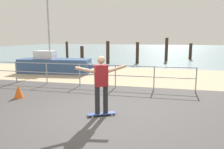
# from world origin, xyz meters

# --- Properties ---
(ground_plane) EXTENTS (24.00, 10.00, 0.04)m
(ground_plane) POSITION_xyz_m (0.00, -1.00, 0.00)
(ground_plane) COLOR #474444
(ground_plane) RESTS_ON ground
(beach_strip) EXTENTS (24.00, 6.00, 0.04)m
(beach_strip) POSITION_xyz_m (0.00, 7.00, 0.00)
(beach_strip) COLOR tan
(beach_strip) RESTS_ON ground
(sea_surface) EXTENTS (72.00, 50.00, 0.04)m
(sea_surface) POSITION_xyz_m (0.00, 35.00, 0.00)
(sea_surface) COLOR #75939E
(sea_surface) RESTS_ON ground
(railing_fence) EXTENTS (11.82, 0.05, 1.05)m
(railing_fence) POSITION_xyz_m (-2.62, 3.60, 0.70)
(railing_fence) COLOR #9EA0A5
(railing_fence) RESTS_ON ground
(sailboat) EXTENTS (5.04, 1.86, 5.09)m
(sailboat) POSITION_xyz_m (-4.53, 6.72, 0.52)
(sailboat) COLOR #335184
(sailboat) RESTS_ON ground
(skateboard) EXTENTS (0.80, 0.56, 0.08)m
(skateboard) POSITION_xyz_m (0.24, 0.18, 0.07)
(skateboard) COLOR #334C8C
(skateboard) RESTS_ON ground
(skateboarder) EXTENTS (1.31, 0.78, 1.65)m
(skateboarder) POSITION_xyz_m (0.24, 0.18, 1.02)
(skateboarder) COLOR #26262B
(skateboarder) RESTS_ON skateboard
(groyne_post_0) EXTENTS (0.25, 0.25, 1.81)m
(groyne_post_0) POSITION_xyz_m (-7.48, 14.47, 0.90)
(groyne_post_0) COLOR #332319
(groyne_post_0) RESTS_ON ground
(groyne_post_1) EXTENTS (0.30, 0.30, 1.46)m
(groyne_post_1) POSITION_xyz_m (-5.05, 12.33, 0.73)
(groyne_post_1) COLOR #332319
(groyne_post_1) RESTS_ON ground
(groyne_post_2) EXTENTS (0.29, 0.29, 1.91)m
(groyne_post_2) POSITION_xyz_m (-2.61, 12.05, 0.96)
(groyne_post_2) COLOR #332319
(groyne_post_2) RESTS_ON ground
(groyne_post_3) EXTENTS (0.27, 0.27, 1.83)m
(groyne_post_3) POSITION_xyz_m (-0.18, 12.67, 0.91)
(groyne_post_3) COLOR #332319
(groyne_post_3) RESTS_ON ground
(groyne_post_4) EXTENTS (0.28, 0.28, 2.19)m
(groyne_post_4) POSITION_xyz_m (2.25, 15.49, 1.09)
(groyne_post_4) COLOR #332319
(groyne_post_4) RESTS_ON ground
(groyne_post_5) EXTENTS (0.31, 0.31, 1.62)m
(groyne_post_5) POSITION_xyz_m (4.68, 17.68, 0.81)
(groyne_post_5) COLOR #332319
(groyne_post_5) RESTS_ON ground
(traffic_cone) EXTENTS (0.36, 0.36, 0.50)m
(traffic_cone) POSITION_xyz_m (-3.26, 1.23, 0.25)
(traffic_cone) COLOR #E55919
(traffic_cone) RESTS_ON ground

